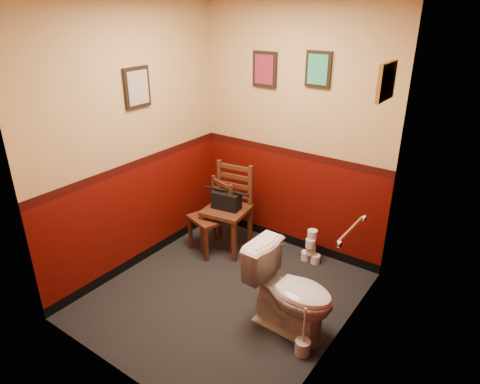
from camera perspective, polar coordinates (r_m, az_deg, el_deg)
name	(u,v)px	position (r m, az deg, el deg)	size (l,w,h in m)	color
floor	(225,295)	(4.24, -2.01, -13.57)	(2.20, 2.40, 0.00)	black
wall_back	(293,131)	(4.54, 7.04, 8.06)	(2.20, 2.70, 0.00)	#4C0905
wall_front	(106,218)	(2.81, -17.43, -3.36)	(2.20, 2.70, 0.00)	#4C0905
wall_left	(133,141)	(4.31, -14.08, 6.62)	(2.40, 2.70, 0.00)	#4C0905
wall_right	(347,196)	(3.08, 14.12, -0.47)	(2.40, 2.70, 0.00)	#4C0905
grab_bar	(351,230)	(3.48, 14.57, -4.94)	(0.05, 0.56, 0.06)	silver
framed_print_back_a	(265,69)	(4.57, 3.31, 16.01)	(0.28, 0.04, 0.36)	black
framed_print_back_b	(318,69)	(4.28, 10.39, 15.78)	(0.26, 0.04, 0.34)	black
framed_print_left	(137,88)	(4.24, -13.55, 13.39)	(0.04, 0.30, 0.38)	black
framed_print_right	(386,81)	(3.44, 18.92, 13.78)	(0.04, 0.34, 0.28)	olive
toilet	(291,292)	(3.68, 6.77, -13.09)	(0.43, 0.77, 0.75)	white
toilet_brush	(303,346)	(3.67, 8.37, -19.67)	(0.13, 0.13, 0.45)	silver
chair_left	(213,217)	(4.75, -3.66, -3.32)	(0.48, 0.48, 0.81)	#582B1A
chair_right	(229,208)	(4.75, -1.54, -2.20)	(0.52, 0.52, 0.97)	#582B1A
handbag	(227,200)	(4.66, -1.81, -1.12)	(0.33, 0.20, 0.22)	black
tp_stack	(311,248)	(4.69, 9.44, -7.44)	(0.22, 0.13, 0.38)	silver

